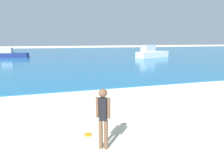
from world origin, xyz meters
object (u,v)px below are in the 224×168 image
Objects in this scene: frisbee at (88,135)px; boat_far at (11,54)px; boat_near at (152,53)px; person_standing at (103,115)px.

boat_far reaches higher than frisbee.
frisbee is at bearing -66.56° from boat_far.
person_standing is at bearing -140.29° from boat_near.
person_standing is 30.11m from boat_far.
boat_near is (13.82, 22.32, 0.72)m from frisbee.
frisbee is 0.05× the size of boat_far.
boat_far is (-21.39, 5.92, -0.14)m from boat_near.
frisbee is 0.04× the size of boat_near.
boat_far is at bearing -46.05° from person_standing.
frisbee is (-0.28, 0.82, -0.90)m from person_standing.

